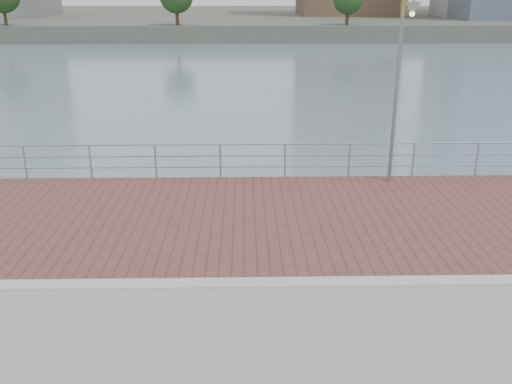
{
  "coord_description": "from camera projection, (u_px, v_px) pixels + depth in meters",
  "views": [
    {
      "loc": [
        -0.26,
        -10.37,
        5.75
      ],
      "look_at": [
        0.0,
        2.0,
        1.3
      ],
      "focal_mm": 40.0,
      "sensor_mm": 36.0,
      "label": 1
    }
  ],
  "objects": [
    {
      "name": "water",
      "position": [
        258.0,
        366.0,
        12.38
      ],
      "size": [
        400.0,
        400.0,
        0.0
      ],
      "primitive_type": "plane",
      "color": "slate",
      "rests_on": "ground"
    },
    {
      "name": "far_shore",
      "position": [
        245.0,
        18.0,
        127.2
      ],
      "size": [
        320.0,
        95.0,
        2.5
      ],
      "primitive_type": "cube",
      "color": "#4C5142",
      "rests_on": "ground"
    },
    {
      "name": "curb",
      "position": [
        258.0,
        283.0,
        11.69
      ],
      "size": [
        40.0,
        0.4,
        0.06
      ],
      "primitive_type": "cube",
      "color": "#B7B5AD",
      "rests_on": "seawall"
    },
    {
      "name": "street_lamp",
      "position": [
        404.0,
        52.0,
        16.14
      ],
      "size": [
        0.41,
        1.2,
        5.68
      ],
      "color": "slate",
      "rests_on": "brick_lane"
    },
    {
      "name": "guardrail",
      "position": [
        253.0,
        157.0,
        18.05
      ],
      "size": [
        39.06,
        0.06,
        1.13
      ],
      "color": "#8C9EA8",
      "rests_on": "brick_lane"
    },
    {
      "name": "brick_lane",
      "position": [
        255.0,
        217.0,
        15.09
      ],
      "size": [
        40.0,
        6.8,
        0.02
      ],
      "primitive_type": "cube",
      "color": "brown",
      "rests_on": "seawall"
    }
  ]
}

